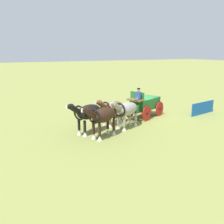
{
  "coord_description": "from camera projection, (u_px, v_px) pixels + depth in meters",
  "views": [
    {
      "loc": [
        11.93,
        17.3,
        5.5
      ],
      "look_at": [
        3.97,
        1.62,
        1.2
      ],
      "focal_mm": 40.48,
      "sensor_mm": 36.0,
      "label": 1
    }
  ],
  "objects": [
    {
      "name": "sponsor_banner",
      "position": [
        203.0,
        108.0,
        22.28
      ],
      "size": [
        3.16,
        0.65,
        1.1
      ],
      "primitive_type": "cube",
      "rotation": [
        0.0,
        0.0,
        0.19
      ],
      "color": "#1959B2",
      "rests_on": "ground"
    },
    {
      "name": "draft_horse_lead_near",
      "position": [
        102.0,
        116.0,
        16.08
      ],
      "size": [
        2.94,
        1.76,
        2.3
      ],
      "color": "#331E14",
      "rests_on": "ground"
    },
    {
      "name": "draft_horse_lead_off",
      "position": [
        88.0,
        113.0,
        16.88
      ],
      "size": [
        2.97,
        1.78,
        2.31
      ],
      "color": "black",
      "rests_on": "ground"
    },
    {
      "name": "ground_plane",
      "position": [
        145.0,
        117.0,
        21.54
      ],
      "size": [
        220.0,
        220.0,
        0.0
      ],
      "primitive_type": "plane",
      "color": "olive"
    },
    {
      "name": "show_wagon",
      "position": [
        144.0,
        104.0,
        21.15
      ],
      "size": [
        5.45,
        3.1,
        2.66
      ],
      "color": "#236B2D",
      "rests_on": "ground"
    },
    {
      "name": "draft_horse_rear_off",
      "position": [
        112.0,
        108.0,
        18.87
      ],
      "size": [
        2.91,
        1.73,
        2.16
      ],
      "color": "brown",
      "rests_on": "ground"
    },
    {
      "name": "draft_horse_rear_near",
      "position": [
        126.0,
        110.0,
        18.07
      ],
      "size": [
        2.96,
        1.78,
        2.22
      ],
      "color": "#9E998E",
      "rests_on": "ground"
    }
  ]
}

